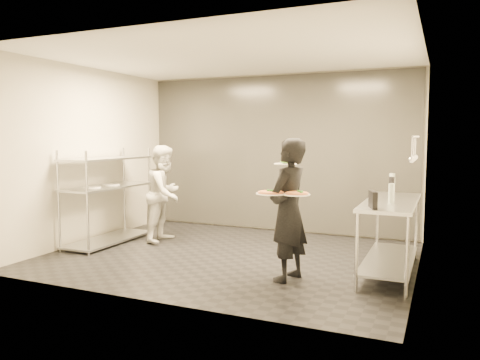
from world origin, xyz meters
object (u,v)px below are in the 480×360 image
at_px(pizza_plate_far, 297,194).
at_px(salad_plate, 286,162).
at_px(pos_monitor, 373,200).
at_px(bottle_green, 392,183).
at_px(bottle_dark, 392,186).
at_px(chef, 165,193).
at_px(pizza_plate_near, 271,193).
at_px(prep_counter, 390,224).
at_px(waiter, 288,210).
at_px(pass_rack, 108,195).
at_px(bottle_clear, 391,193).

bearing_deg(pizza_plate_far, salad_plate, 122.45).
xyz_separation_m(pos_monitor, bottle_green, (0.05, 1.52, 0.04)).
height_order(salad_plate, bottle_dark, salad_plate).
relative_size(chef, pos_monitor, 5.90).
xyz_separation_m(chef, salad_plate, (2.36, -0.94, 0.61)).
bearing_deg(salad_plate, pizza_plate_near, -93.78).
relative_size(pizza_plate_near, pizza_plate_far, 1.13).
bearing_deg(pos_monitor, prep_counter, 62.23).
height_order(pizza_plate_near, bottle_green, bottle_green).
bearing_deg(waiter, salad_plate, -142.21).
relative_size(pos_monitor, bottle_green, 0.96).
distance_m(chef, pizza_plate_near, 2.72).
bearing_deg(pass_rack, pizza_plate_near, -16.52).
bearing_deg(waiter, pass_rack, -90.20).
relative_size(pos_monitor, bottle_dark, 1.09).
bearing_deg(pizza_plate_near, bottle_dark, 51.90).
relative_size(pass_rack, bottle_green, 5.84).
relative_size(pass_rack, pos_monitor, 6.07).
height_order(waiter, bottle_clear, waiter).
height_order(pizza_plate_far, bottle_dark, bottle_dark).
bearing_deg(bottle_dark, chef, -178.16).
relative_size(pass_rack, pizza_plate_far, 5.30).
xyz_separation_m(prep_counter, chef, (-3.56, 0.47, 0.15)).
bearing_deg(waiter, bottle_clear, 128.29).
height_order(pass_rack, bottle_dark, pass_rack).
bearing_deg(prep_counter, pizza_plate_near, -143.21).
bearing_deg(waiter, pos_monitor, 103.46).
height_order(waiter, pizza_plate_far, waiter).
xyz_separation_m(pass_rack, bottle_dark, (4.28, 0.58, 0.27)).
relative_size(waiter, pizza_plate_near, 4.93).
distance_m(chef, pos_monitor, 3.64).
xyz_separation_m(pizza_plate_near, pizza_plate_far, (0.31, 0.01, 0.00)).
xyz_separation_m(pos_monitor, bottle_clear, (0.14, 0.52, 0.02)).
bearing_deg(chef, pizza_plate_far, -120.85).
xyz_separation_m(waiter, salad_plate, (-0.12, 0.26, 0.54)).
relative_size(waiter, salad_plate, 5.87).
bearing_deg(prep_counter, pizza_plate_far, -135.53).
height_order(prep_counter, bottle_green, bottle_green).
xyz_separation_m(chef, bottle_clear, (3.58, -0.67, 0.26)).
relative_size(pass_rack, bottle_clear, 6.97).
bearing_deg(pos_monitor, waiter, 162.64).
distance_m(prep_counter, pos_monitor, 0.83).
relative_size(pizza_plate_far, bottle_dark, 1.24).
height_order(pos_monitor, bottle_green, bottle_green).
bearing_deg(prep_counter, bottle_green, 95.03).
relative_size(pizza_plate_far, bottle_green, 1.10).
relative_size(chef, pizza_plate_near, 4.56).
bearing_deg(pizza_plate_far, prep_counter, 44.47).
bearing_deg(waiter, pizza_plate_far, 53.92).
xyz_separation_m(chef, pizza_plate_far, (2.63, -1.38, 0.28)).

